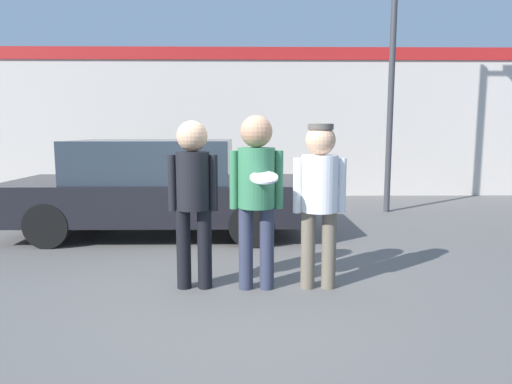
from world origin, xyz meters
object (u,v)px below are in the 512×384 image
(person_left, at_px, (193,189))
(shrub, at_px, (146,181))
(person_right, at_px, (320,190))
(parked_car_near, at_px, (159,188))
(street_lamp, at_px, (402,30))
(person_middle_with_frisbee, at_px, (256,185))

(person_left, xyz_separation_m, shrub, (-1.88, 6.21, -0.60))
(person_right, relative_size, parked_car_near, 0.37)
(parked_car_near, distance_m, street_lamp, 5.60)
(person_left, bearing_deg, shrub, 106.85)
(parked_car_near, height_order, street_lamp, street_lamp)
(person_right, bearing_deg, street_lamp, 63.33)
(person_left, distance_m, person_right, 1.31)
(shrub, bearing_deg, street_lamp, -17.54)
(person_right, xyz_separation_m, street_lamp, (2.26, 4.50, 2.53))
(parked_car_near, height_order, shrub, parked_car_near)
(street_lamp, bearing_deg, person_right, -116.67)
(street_lamp, bearing_deg, person_left, -128.48)
(person_left, xyz_separation_m, person_right, (1.31, -0.02, -0.01))
(person_middle_with_frisbee, relative_size, person_right, 1.05)
(parked_car_near, bearing_deg, person_right, -49.81)
(person_middle_with_frisbee, relative_size, street_lamp, 0.31)
(person_middle_with_frisbee, bearing_deg, shrub, 112.10)
(person_left, xyz_separation_m, parked_car_near, (-0.86, 2.55, -0.30))
(street_lamp, relative_size, shrub, 6.50)
(person_middle_with_frisbee, bearing_deg, person_right, 1.40)
(person_middle_with_frisbee, distance_m, shrub, 6.77)
(person_left, relative_size, parked_car_near, 0.38)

